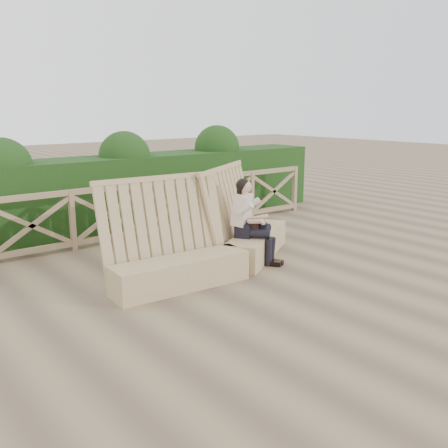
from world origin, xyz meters
TOP-DOWN VIEW (x-y plane):
  - ground at (0.00, 0.00)m, footprint 60.00×60.00m
  - bench at (0.64, 0.99)m, footprint 3.90×1.73m
  - woman at (1.28, 0.97)m, footprint 0.68×0.89m
  - guardrail at (0.00, 3.50)m, footprint 10.10×0.09m
  - hedge at (0.00, 4.70)m, footprint 12.00×1.20m

SIDE VIEW (x-z plane):
  - ground at x=0.00m, z-range 0.00..0.00m
  - bench at x=0.64m, z-range -0.39..1.18m
  - guardrail at x=0.00m, z-range 0.00..1.10m
  - woman at x=1.28m, z-range 0.04..1.44m
  - hedge at x=0.00m, z-range 0.00..1.50m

